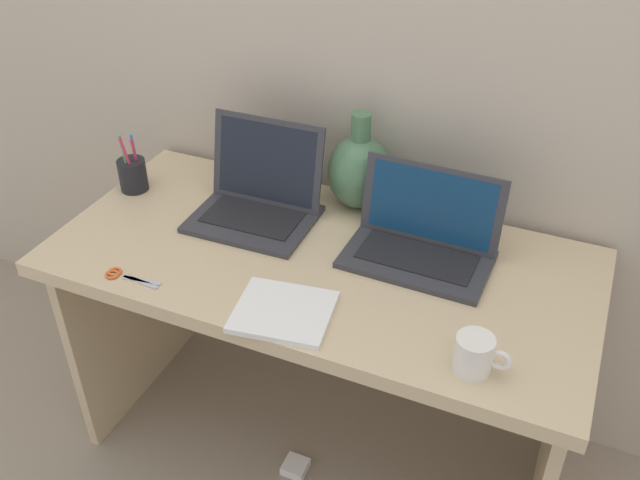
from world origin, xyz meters
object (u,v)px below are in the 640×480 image
at_px(laptop_right, 423,234).
at_px(notebook_stack, 284,312).
at_px(power_brick, 295,467).
at_px(pen_cup, 133,174).
at_px(coffee_mug, 475,355).
at_px(laptop_left, 260,192).
at_px(scissors, 123,276).
at_px(green_vase, 360,171).

xyz_separation_m(laptop_right, notebook_stack, (-0.22, -0.35, -0.05)).
bearing_deg(notebook_stack, laptop_right, 58.24).
xyz_separation_m(laptop_right, power_brick, (-0.26, -0.23, -0.77)).
bearing_deg(pen_cup, power_brick, -18.96).
bearing_deg(coffee_mug, laptop_right, 121.39).
relative_size(notebook_stack, coffee_mug, 1.86).
bearing_deg(laptop_left, scissors, -113.80).
distance_m(laptop_right, pen_cup, 0.85).
height_order(notebook_stack, coffee_mug, coffee_mug).
relative_size(laptop_left, notebook_stack, 1.51).
bearing_deg(laptop_left, coffee_mug, -27.73).
height_order(laptop_right, scissors, laptop_right).
xyz_separation_m(laptop_right, pen_cup, (-0.85, -0.03, -0.01)).
height_order(laptop_right, pen_cup, laptop_right).
xyz_separation_m(laptop_left, green_vase, (0.23, 0.15, 0.04)).
xyz_separation_m(green_vase, pen_cup, (-0.62, -0.18, -0.06)).
bearing_deg(green_vase, notebook_stack, -88.53).
relative_size(green_vase, scissors, 1.87).
height_order(laptop_left, green_vase, green_vase).
bearing_deg(notebook_stack, power_brick, 109.70).
relative_size(laptop_left, coffee_mug, 2.80).
height_order(laptop_left, coffee_mug, laptop_left).
distance_m(coffee_mug, power_brick, 0.90).
bearing_deg(coffee_mug, laptop_left, 152.27).
distance_m(laptop_right, coffee_mug, 0.41).
bearing_deg(notebook_stack, coffee_mug, 0.06).
height_order(laptop_left, pen_cup, laptop_left).
distance_m(notebook_stack, power_brick, 0.73).
bearing_deg(coffee_mug, power_brick, 165.92).
height_order(notebook_stack, power_brick, notebook_stack).
xyz_separation_m(green_vase, scissors, (-0.40, -0.54, -0.10)).
relative_size(notebook_stack, pen_cup, 1.18).
xyz_separation_m(pen_cup, scissors, (0.22, -0.36, -0.05)).
relative_size(laptop_left, power_brick, 4.64).
relative_size(coffee_mug, scissors, 0.79).
bearing_deg(scissors, notebook_stack, 4.51).
xyz_separation_m(laptop_left, laptop_right, (0.46, -0.00, -0.01)).
bearing_deg(pen_cup, laptop_left, 4.59).
height_order(laptop_left, scissors, laptop_left).
relative_size(scissors, power_brick, 2.11).
relative_size(laptop_left, scissors, 2.20).
bearing_deg(green_vase, pen_cup, -163.88).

